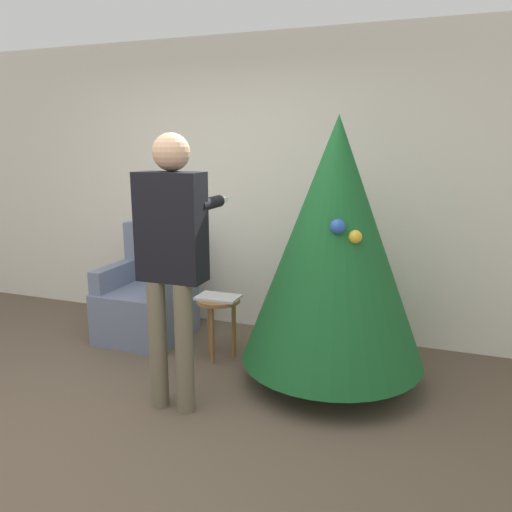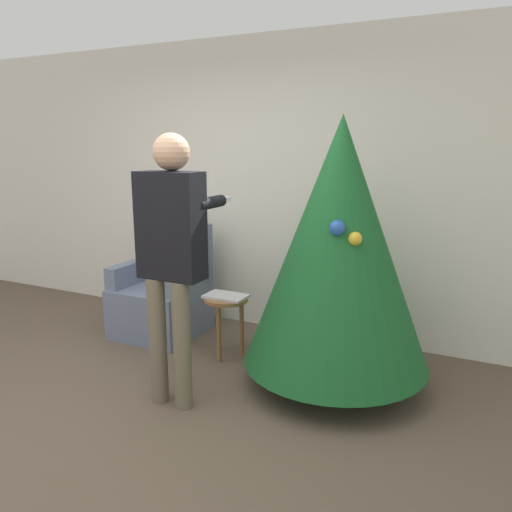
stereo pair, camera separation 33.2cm
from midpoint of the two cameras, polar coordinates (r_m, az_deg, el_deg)
ground_plane at (r=3.35m, az=-15.32°, el=-19.28°), size 14.00×14.00×0.00m
wall_back at (r=4.76m, az=1.67°, el=7.90°), size 8.00×0.06×2.70m
christmas_tree at (r=3.56m, az=12.07°, el=1.29°), size 1.33×1.33×1.95m
armchair at (r=4.75m, az=-8.58°, el=-4.58°), size 0.72×0.73×1.02m
person_standing at (r=3.26m, az=-6.82°, el=1.22°), size 0.45×0.57×1.82m
side_stool at (r=4.13m, az=-1.13°, el=-6.08°), size 0.36×0.36×0.52m
laptop at (r=4.10m, az=-1.13°, el=-4.64°), size 0.34×0.22×0.02m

